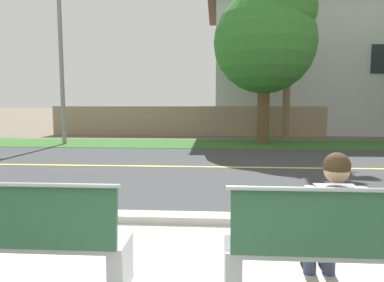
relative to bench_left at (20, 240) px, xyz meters
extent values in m
plane|color=#665B4C|center=(1.38, 7.53, -0.46)|extent=(140.00, 140.00, 0.00)
cube|color=#ADA89E|center=(1.38, 1.88, -0.40)|extent=(44.00, 0.30, 0.11)
cube|color=#383A3D|center=(1.38, 6.03, -0.45)|extent=(52.00, 8.00, 0.01)
cube|color=#E0CC4C|center=(1.38, 6.03, -0.45)|extent=(48.00, 0.14, 0.01)
cube|color=#2D6026|center=(1.38, 10.86, -0.45)|extent=(48.00, 2.80, 0.02)
cube|color=#9EA0A8|center=(0.88, 0.07, -0.23)|extent=(0.14, 0.40, 0.45)
cube|color=#9EA0A8|center=(0.00, 0.07, -0.03)|extent=(1.90, 0.44, 0.05)
cube|color=#285138|center=(0.00, -0.13, 0.25)|extent=(1.82, 0.12, 0.52)
cylinder|color=#9EA0A8|center=(0.00, -0.14, 0.53)|extent=(1.90, 0.04, 0.04)
cube|color=#9EA0A8|center=(1.87, 0.07, -0.23)|extent=(0.14, 0.40, 0.45)
cube|color=#9EA0A8|center=(2.75, 0.07, -0.03)|extent=(1.90, 0.44, 0.05)
cube|color=#285138|center=(2.75, -0.13, 0.25)|extent=(1.82, 0.12, 0.52)
cylinder|color=#9EA0A8|center=(2.75, -0.14, 0.53)|extent=(1.90, 0.04, 0.04)
cylinder|color=#333D56|center=(2.64, 0.26, 0.05)|extent=(0.15, 0.42, 0.15)
cylinder|color=#333D56|center=(2.82, 0.26, 0.05)|extent=(0.15, 0.42, 0.15)
cylinder|color=#333D56|center=(2.64, 0.45, -0.24)|extent=(0.12, 0.12, 0.43)
cube|color=black|center=(2.64, 0.53, -0.42)|extent=(0.09, 0.24, 0.07)
cylinder|color=#333D56|center=(2.82, 0.45, -0.24)|extent=(0.12, 0.12, 0.43)
cube|color=black|center=(2.82, 0.53, -0.42)|extent=(0.09, 0.24, 0.07)
cube|color=gray|center=(2.73, 0.07, 0.25)|extent=(0.34, 0.20, 0.52)
cylinder|color=gray|center=(2.51, 0.09, 0.27)|extent=(0.09, 0.09, 0.46)
cylinder|color=gray|center=(2.94, 0.09, 0.27)|extent=(0.09, 0.09, 0.46)
sphere|color=tan|center=(2.73, 0.08, 0.64)|extent=(0.21, 0.21, 0.21)
sphere|color=#382819|center=(2.73, 0.08, 0.68)|extent=(0.22, 0.22, 0.22)
cylinder|color=gray|center=(-4.08, 10.46, 2.96)|extent=(0.16, 0.16, 6.85)
cylinder|color=brown|center=(3.55, 11.19, 0.75)|extent=(0.46, 0.46, 2.42)
sphere|color=#33752D|center=(3.55, 11.19, 3.41)|extent=(3.87, 3.87, 3.87)
sphere|color=#33752D|center=(4.04, 10.90, 4.57)|extent=(2.71, 2.71, 2.71)
cylinder|color=brown|center=(4.81, 13.19, 4.35)|extent=(0.32, 0.32, 9.62)
cube|color=gray|center=(0.35, 14.20, 0.24)|extent=(13.00, 0.36, 1.40)
cube|color=#B7BCC1|center=(6.93, 17.40, 2.76)|extent=(10.44, 6.40, 6.44)
cube|color=brown|center=(6.93, 17.40, 6.28)|extent=(11.28, 6.91, 0.60)
cube|color=#232833|center=(4.58, 14.17, 3.08)|extent=(1.10, 0.06, 1.30)
cube|color=#232833|center=(9.28, 14.17, 3.08)|extent=(1.10, 0.06, 1.30)
camera|label=1|loc=(1.71, -2.95, 1.22)|focal=33.75mm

